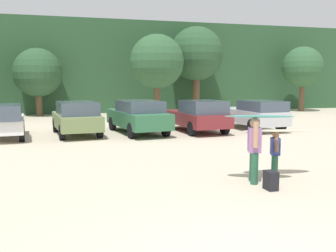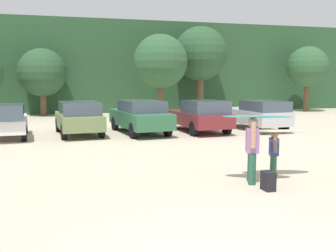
{
  "view_description": "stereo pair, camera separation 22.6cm",
  "coord_description": "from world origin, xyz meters",
  "px_view_note": "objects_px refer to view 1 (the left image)",
  "views": [
    {
      "loc": [
        -2.43,
        -4.11,
        2.56
      ],
      "look_at": [
        1.06,
        8.27,
        1.03
      ],
      "focal_mm": 40.78,
      "sensor_mm": 36.0,
      "label": 1
    },
    {
      "loc": [
        -2.21,
        -4.17,
        2.56
      ],
      "look_at": [
        1.06,
        8.27,
        1.03
      ],
      "focal_mm": 40.78,
      "sensor_mm": 36.0,
      "label": 2
    }
  ],
  "objects_px": {
    "person_child": "(275,151)",
    "backpack_dropped": "(271,180)",
    "parked_car_maroon": "(198,116)",
    "surfboard_teal": "(259,116)",
    "parked_car_olive_green": "(77,117)",
    "person_adult": "(254,146)",
    "parked_car_silver": "(254,114)",
    "parked_car_forest_green": "(138,116)",
    "parked_car_white": "(1,121)",
    "surfboard_cream": "(278,131)"
  },
  "relations": [
    {
      "from": "parked_car_silver",
      "to": "surfboard_teal",
      "type": "bearing_deg",
      "value": 148.22
    },
    {
      "from": "parked_car_white",
      "to": "person_child",
      "type": "bearing_deg",
      "value": -143.15
    },
    {
      "from": "parked_car_maroon",
      "to": "person_adult",
      "type": "bearing_deg",
      "value": 163.66
    },
    {
      "from": "parked_car_forest_green",
      "to": "person_child",
      "type": "relative_size",
      "value": 4.04
    },
    {
      "from": "parked_car_forest_green",
      "to": "parked_car_white",
      "type": "bearing_deg",
      "value": 84.84
    },
    {
      "from": "parked_car_olive_green",
      "to": "person_child",
      "type": "distance_m",
      "value": 10.61
    },
    {
      "from": "parked_car_maroon",
      "to": "backpack_dropped",
      "type": "height_order",
      "value": "parked_car_maroon"
    },
    {
      "from": "parked_car_olive_green",
      "to": "parked_car_silver",
      "type": "bearing_deg",
      "value": -98.47
    },
    {
      "from": "person_child",
      "to": "surfboard_cream",
      "type": "distance_m",
      "value": 0.54
    },
    {
      "from": "surfboard_cream",
      "to": "person_child",
      "type": "bearing_deg",
      "value": 30.8
    },
    {
      "from": "parked_car_olive_green",
      "to": "parked_car_maroon",
      "type": "xyz_separation_m",
      "value": [
        5.91,
        -0.46,
        -0.01
      ]
    },
    {
      "from": "parked_car_olive_green",
      "to": "person_adult",
      "type": "relative_size",
      "value": 2.67
    },
    {
      "from": "person_child",
      "to": "backpack_dropped",
      "type": "height_order",
      "value": "person_child"
    },
    {
      "from": "surfboard_cream",
      "to": "backpack_dropped",
      "type": "bearing_deg",
      "value": 63.68
    },
    {
      "from": "surfboard_teal",
      "to": "surfboard_cream",
      "type": "distance_m",
      "value": 1.01
    },
    {
      "from": "parked_car_silver",
      "to": "person_adult",
      "type": "xyz_separation_m",
      "value": [
        -5.11,
        -9.5,
        0.1
      ]
    },
    {
      "from": "parked_car_silver",
      "to": "backpack_dropped",
      "type": "height_order",
      "value": "parked_car_silver"
    },
    {
      "from": "parked_car_silver",
      "to": "person_child",
      "type": "distance_m",
      "value": 10.03
    },
    {
      "from": "parked_car_maroon",
      "to": "backpack_dropped",
      "type": "xyz_separation_m",
      "value": [
        -1.89,
        -10.11,
        -0.61
      ]
    },
    {
      "from": "person_child",
      "to": "backpack_dropped",
      "type": "xyz_separation_m",
      "value": [
        -0.77,
        -1.1,
        -0.47
      ]
    },
    {
      "from": "parked_car_forest_green",
      "to": "parked_car_maroon",
      "type": "bearing_deg",
      "value": -103.84
    },
    {
      "from": "parked_car_olive_green",
      "to": "parked_car_forest_green",
      "type": "xyz_separation_m",
      "value": [
        2.92,
        -0.15,
        0.02
      ]
    },
    {
      "from": "surfboard_cream",
      "to": "parked_car_maroon",
      "type": "bearing_deg",
      "value": -86.16
    },
    {
      "from": "parked_car_white",
      "to": "surfboard_cream",
      "type": "height_order",
      "value": "parked_car_white"
    },
    {
      "from": "parked_car_maroon",
      "to": "surfboard_teal",
      "type": "bearing_deg",
      "value": 164.37
    },
    {
      "from": "parked_car_olive_green",
      "to": "parked_car_forest_green",
      "type": "height_order",
      "value": "parked_car_forest_green"
    },
    {
      "from": "surfboard_cream",
      "to": "backpack_dropped",
      "type": "xyz_separation_m",
      "value": [
        -0.84,
        -1.13,
        -1.01
      ]
    },
    {
      "from": "parked_car_silver",
      "to": "person_adult",
      "type": "bearing_deg",
      "value": 147.66
    },
    {
      "from": "person_adult",
      "to": "parked_car_maroon",
      "type": "bearing_deg",
      "value": -79.95
    },
    {
      "from": "parked_car_olive_green",
      "to": "person_adult",
      "type": "distance_m",
      "value": 10.64
    },
    {
      "from": "parked_car_silver",
      "to": "backpack_dropped",
      "type": "bearing_deg",
      "value": 149.66
    },
    {
      "from": "parked_car_silver",
      "to": "surfboard_teal",
      "type": "height_order",
      "value": "surfboard_teal"
    },
    {
      "from": "parked_car_maroon",
      "to": "person_child",
      "type": "relative_size",
      "value": 3.65
    },
    {
      "from": "parked_car_forest_green",
      "to": "surfboard_cream",
      "type": "bearing_deg",
      "value": -176.09
    },
    {
      "from": "parked_car_forest_green",
      "to": "person_adult",
      "type": "bearing_deg",
      "value": 178.07
    },
    {
      "from": "person_child",
      "to": "parked_car_forest_green",
      "type": "bearing_deg",
      "value": -56.82
    },
    {
      "from": "parked_car_white",
      "to": "person_adult",
      "type": "xyz_separation_m",
      "value": [
        7.17,
        -9.45,
        0.1
      ]
    },
    {
      "from": "person_adult",
      "to": "backpack_dropped",
      "type": "relative_size",
      "value": 3.67
    },
    {
      "from": "parked_car_maroon",
      "to": "surfboard_teal",
      "type": "distance_m",
      "value": 9.63
    },
    {
      "from": "parked_car_silver",
      "to": "backpack_dropped",
      "type": "xyz_separation_m",
      "value": [
        -5.03,
        -10.18,
        -0.61
      ]
    },
    {
      "from": "parked_car_forest_green",
      "to": "person_adult",
      "type": "height_order",
      "value": "person_adult"
    },
    {
      "from": "parked_car_olive_green",
      "to": "person_adult",
      "type": "bearing_deg",
      "value": -164.32
    },
    {
      "from": "parked_car_silver",
      "to": "parked_car_maroon",
      "type": "bearing_deg",
      "value": 87.17
    },
    {
      "from": "person_adult",
      "to": "backpack_dropped",
      "type": "distance_m",
      "value": 0.99
    },
    {
      "from": "parked_car_white",
      "to": "backpack_dropped",
      "type": "distance_m",
      "value": 12.47
    },
    {
      "from": "parked_car_forest_green",
      "to": "person_adult",
      "type": "distance_m",
      "value": 9.79
    },
    {
      "from": "parked_car_silver",
      "to": "parked_car_white",
      "type": "bearing_deg",
      "value": 86.15
    },
    {
      "from": "surfboard_teal",
      "to": "parked_car_maroon",
      "type": "bearing_deg",
      "value": -80.8
    },
    {
      "from": "parked_car_silver",
      "to": "surfboard_cream",
      "type": "bearing_deg",
      "value": 151.14
    },
    {
      "from": "surfboard_teal",
      "to": "parked_car_olive_green",
      "type": "bearing_deg",
      "value": -47.35
    }
  ]
}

